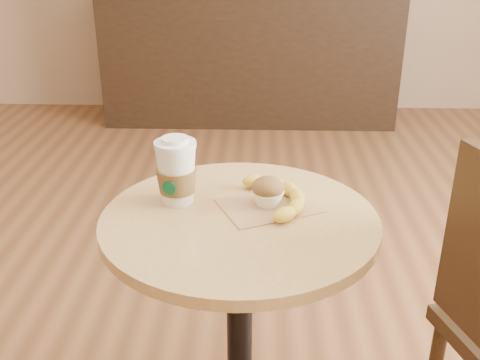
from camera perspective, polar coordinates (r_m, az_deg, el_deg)
The scene contains 6 objects.
cafe_table at distance 1.51m, azimuth -0.05°, elevation -11.04°, with size 0.69×0.69×0.75m.
service_counter at distance 4.43m, azimuth 1.04°, elevation 12.78°, with size 2.30×0.65×1.04m.
kraft_bag at distance 1.45m, azimuth 2.97°, elevation -2.58°, with size 0.24×0.18×0.00m, color #A37A4F.
coffee_cup at distance 1.44m, azimuth -6.47°, elevation 0.65°, with size 0.11×0.11×0.18m.
muffin at distance 1.43m, azimuth 2.85°, elevation -1.17°, with size 0.08×0.08×0.08m.
banana at distance 1.44m, azimuth 3.69°, elevation -1.75°, with size 0.18×0.26×0.04m, color gold, non-canonical shape.
Camera 1 is at (0.07, -1.16, 1.40)m, focal length 42.00 mm.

